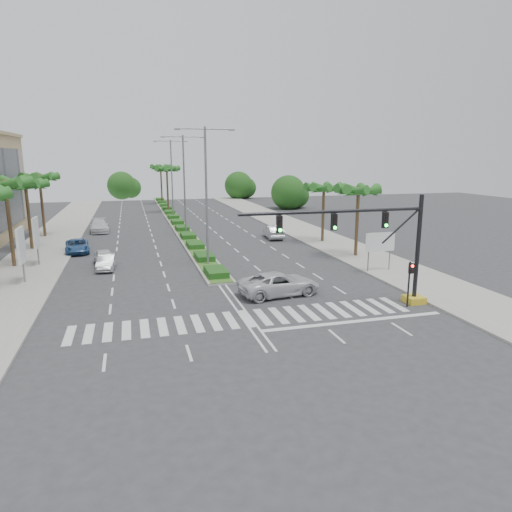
{
  "coord_description": "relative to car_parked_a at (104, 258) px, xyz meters",
  "views": [
    {
      "loc": [
        -6.42,
        -25.2,
        9.55
      ],
      "look_at": [
        1.58,
        3.66,
        3.0
      ],
      "focal_mm": 32.0,
      "sensor_mm": 36.0,
      "label": 1
    }
  ],
  "objects": [
    {
      "name": "footpath_right",
      "position": [
        24.09,
        3.37,
        -0.63
      ],
      "size": [
        6.0,
        120.0,
        0.15
      ],
      "primitive_type": "cube",
      "color": "gray",
      "rests_on": "ground"
    },
    {
      "name": "car_parked_b",
      "position": [
        0.27,
        -1.44,
        -0.06
      ],
      "size": [
        1.69,
        4.01,
        1.29
      ],
      "primitive_type": "imported",
      "rotation": [
        0.0,
        0.0,
        -0.08
      ],
      "color": "#B8B8BD",
      "rests_on": "ground"
    },
    {
      "name": "palm_left_mid",
      "position": [
        -7.61,
        1.37,
        6.37
      ],
      "size": [
        4.57,
        4.68,
        7.95
      ],
      "color": "brown",
      "rests_on": "ground"
    },
    {
      "name": "palm_left_end",
      "position": [
        -7.61,
        17.37,
        6.18
      ],
      "size": [
        4.57,
        4.68,
        7.75
      ],
      "color": "brown",
      "rests_on": "ground"
    },
    {
      "name": "streetlight_near",
      "position": [
        8.89,
        -2.63,
        6.1
      ],
      "size": [
        5.1,
        0.25,
        12.0
      ],
      "color": "slate",
      "rests_on": "ground"
    },
    {
      "name": "palm_left_far",
      "position": [
        -7.61,
        9.37,
        5.79
      ],
      "size": [
        4.57,
        4.68,
        7.35
      ],
      "color": "brown",
      "rests_on": "ground"
    },
    {
      "name": "car_parked_c",
      "position": [
        -2.91,
        6.7,
        -0.03
      ],
      "size": [
        2.73,
        5.04,
        1.34
      ],
      "primitive_type": "imported",
      "rotation": [
        0.0,
        0.0,
        0.11
      ],
      "color": "#2E578D",
      "rests_on": "ground"
    },
    {
      "name": "median",
      "position": [
        8.89,
        28.37,
        -0.6
      ],
      "size": [
        2.2,
        75.0,
        0.2
      ],
      "primitive_type": "cube",
      "color": "gray",
      "rests_on": "ground"
    },
    {
      "name": "palm_right_far",
      "position": [
        23.39,
        5.37,
        5.21
      ],
      "size": [
        4.57,
        4.68,
        6.75
      ],
      "color": "brown",
      "rests_on": "ground"
    },
    {
      "name": "car_parked_a",
      "position": [
        0.0,
        0.0,
        0.0
      ],
      "size": [
        2.17,
        4.31,
        1.41
      ],
      "primitive_type": "imported",
      "rotation": [
        0.0,
        0.0,
        0.13
      ],
      "color": "silver",
      "rests_on": "ground"
    },
    {
      "name": "car_crossing",
      "position": [
        12.29,
        -12.55,
        0.1
      ],
      "size": [
        6.09,
        3.37,
        1.61
      ],
      "primitive_type": "imported",
      "rotation": [
        0.0,
        0.0,
        1.69
      ],
      "color": "silver",
      "rests_on": "ground"
    },
    {
      "name": "ground",
      "position": [
        8.89,
        -16.63,
        -0.7
      ],
      "size": [
        160.0,
        160.0,
        0.0
      ],
      "primitive_type": "plane",
      "color": "#333335",
      "rests_on": "ground"
    },
    {
      "name": "car_parked_d",
      "position": [
        -1.47,
        19.72,
        0.08
      ],
      "size": [
        2.64,
        5.6,
        1.58
      ],
      "primitive_type": "imported",
      "rotation": [
        0.0,
        0.0,
        0.08
      ],
      "color": "silver",
      "rests_on": "ground"
    },
    {
      "name": "palm_median_b",
      "position": [
        8.89,
        53.37,
        6.47
      ],
      "size": [
        4.57,
        4.68,
        8.05
      ],
      "color": "brown",
      "rests_on": "ground"
    },
    {
      "name": "footpath_left",
      "position": [
        -6.31,
        3.37,
        -0.63
      ],
      "size": [
        6.0,
        120.0,
        0.15
      ],
      "primitive_type": "cube",
      "color": "gray",
      "rests_on": "ground"
    },
    {
      "name": "palm_right_near",
      "position": [
        23.39,
        -2.63,
        5.5
      ],
      "size": [
        4.57,
        4.68,
        7.05
      ],
      "color": "brown",
      "rests_on": "ground"
    },
    {
      "name": "pedestrian_signal",
      "position": [
        19.49,
        -17.31,
        1.34
      ],
      "size": [
        0.28,
        0.36,
        3.0
      ],
      "color": "black",
      "rests_on": "ground"
    },
    {
      "name": "billboard_near",
      "position": [
        -5.61,
        -4.63,
        2.26
      ],
      "size": [
        0.18,
        2.1,
        4.35
      ],
      "color": "slate",
      "rests_on": "ground"
    },
    {
      "name": "palm_median_a",
      "position": [
        8.89,
        38.37,
        6.47
      ],
      "size": [
        4.57,
        4.68,
        8.05
      ],
      "color": "brown",
      "rests_on": "ground"
    },
    {
      "name": "median_grass",
      "position": [
        8.89,
        28.37,
        -0.48
      ],
      "size": [
        1.8,
        75.0,
        0.04
      ],
      "primitive_type": "cube",
      "color": "#385C1F",
      "rests_on": "median"
    },
    {
      "name": "billboard_far",
      "position": [
        -5.61,
        1.37,
        2.26
      ],
      "size": [
        0.18,
        2.1,
        4.35
      ],
      "color": "slate",
      "rests_on": "ground"
    },
    {
      "name": "car_right",
      "position": [
        18.77,
        9.28,
        0.08
      ],
      "size": [
        2.05,
        4.9,
        1.57
      ],
      "primitive_type": "imported",
      "rotation": [
        0.0,
        0.0,
        3.06
      ],
      "color": "#B3B2B7",
      "rests_on": "ground"
    },
    {
      "name": "signal_gantry",
      "position": [
        18.16,
        -16.64,
        2.75
      ],
      "size": [
        12.6,
        1.2,
        7.2
      ],
      "color": "gold",
      "rests_on": "ground"
    },
    {
      "name": "streetlight_mid",
      "position": [
        8.89,
        13.37,
        6.1
      ],
      "size": [
        5.1,
        0.25,
        12.0
      ],
      "color": "slate",
      "rests_on": "ground"
    },
    {
      "name": "streetlight_far",
      "position": [
        8.89,
        29.37,
        6.1
      ],
      "size": [
        5.1,
        0.25,
        12.0
      ],
      "color": "slate",
      "rests_on": "ground"
    },
    {
      "name": "direction_sign",
      "position": [
        22.39,
        -8.64,
        1.75
      ],
      "size": [
        2.7,
        0.11,
        3.4
      ],
      "color": "slate",
      "rests_on": "ground"
    }
  ]
}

